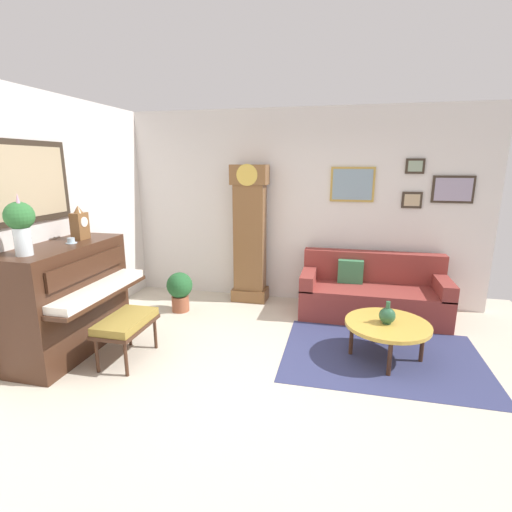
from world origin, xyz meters
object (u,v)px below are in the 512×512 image
at_px(piano, 68,298).
at_px(flower_vase, 20,222).
at_px(grandfather_clock, 250,238).
at_px(couch, 372,293).
at_px(green_jug, 387,315).
at_px(piano_bench, 126,324).
at_px(mantel_clock, 80,224).
at_px(potted_plant, 180,289).
at_px(teacup, 71,241).
at_px(coffee_table, 387,325).

xyz_separation_m(piano, flower_vase, (0.00, -0.48, 0.91)).
distance_m(grandfather_clock, couch, 1.89).
distance_m(grandfather_clock, green_jug, 2.38).
height_order(piano_bench, mantel_clock, mantel_clock).
height_order(mantel_clock, green_jug, mantel_clock).
bearing_deg(potted_plant, teacup, -117.66).
bearing_deg(coffee_table, potted_plant, 164.25).
distance_m(coffee_table, teacup, 3.49).
xyz_separation_m(flower_vase, potted_plant, (0.70, 1.82, -1.19)).
bearing_deg(couch, grandfather_clock, 172.89).
bearing_deg(mantel_clock, grandfather_clock, 47.47).
xyz_separation_m(teacup, potted_plant, (0.65, 1.25, -0.90)).
xyz_separation_m(grandfather_clock, coffee_table, (1.84, -1.43, -0.59)).
height_order(flower_vase, potted_plant, flower_vase).
bearing_deg(green_jug, teacup, -171.96).
bearing_deg(green_jug, piano_bench, -166.57).
bearing_deg(teacup, grandfather_clock, 51.80).
distance_m(grandfather_clock, coffee_table, 2.41).
relative_size(piano_bench, coffee_table, 0.80).
bearing_deg(green_jug, couch, 93.26).
height_order(grandfather_clock, green_jug, grandfather_clock).
xyz_separation_m(piano_bench, potted_plant, (-0.03, 1.41, -0.08)).
height_order(grandfather_clock, coffee_table, grandfather_clock).
height_order(couch, flower_vase, flower_vase).
bearing_deg(piano, green_jug, 9.48).
bearing_deg(piano_bench, teacup, 166.61).
bearing_deg(grandfather_clock, couch, -7.11).
bearing_deg(couch, piano_bench, -144.34).
xyz_separation_m(coffee_table, teacup, (-3.35, -0.48, 0.85)).
xyz_separation_m(couch, coffee_table, (0.08, -1.21, 0.06)).
relative_size(couch, potted_plant, 3.39).
height_order(grandfather_clock, flower_vase, grandfather_clock).
height_order(grandfather_clock, teacup, grandfather_clock).
bearing_deg(potted_plant, piano, -117.59).
relative_size(piano, teacup, 12.41).
height_order(piano_bench, coffee_table, piano_bench).
distance_m(piano_bench, flower_vase, 1.39).
height_order(piano, grandfather_clock, grandfather_clock).
bearing_deg(flower_vase, couch, 34.38).
xyz_separation_m(piano_bench, teacup, (-0.68, 0.16, 0.82)).
distance_m(piano_bench, grandfather_clock, 2.30).
distance_m(flower_vase, teacup, 0.65).
relative_size(teacup, potted_plant, 0.21).
distance_m(piano, green_jug, 3.43).
distance_m(piano, flower_vase, 1.03).
relative_size(piano, coffee_table, 1.64).
relative_size(grandfather_clock, coffee_table, 2.31).
bearing_deg(teacup, green_jug, 8.04).
relative_size(piano_bench, green_jug, 2.92).
distance_m(mantel_clock, green_jug, 3.50).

